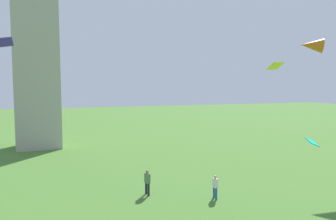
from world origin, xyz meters
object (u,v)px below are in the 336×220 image
person_0 (215,185)px  kite_flying_3 (5,42)px  kite_flying_1 (312,142)px  kite_flying_5 (275,66)px  kite_flying_4 (312,45)px  person_2 (147,181)px

person_0 → kite_flying_3: bearing=61.2°
kite_flying_1 → person_0: bearing=-118.6°
kite_flying_1 → kite_flying_5: bearing=-82.0°
kite_flying_4 → person_2: bearing=-47.7°
kite_flying_3 → kite_flying_5: size_ratio=1.75×
kite_flying_1 → kite_flying_5: kite_flying_5 is taller
person_2 → kite_flying_5: (5.51, -6.32, 7.80)m
person_2 → kite_flying_4: size_ratio=0.77×
person_0 → kite_flying_4: (12.17, 3.49, 10.67)m
person_0 → kite_flying_1: kite_flying_1 is taller
person_0 → kite_flying_5: (1.33, -4.01, 7.90)m
person_0 → kite_flying_4: 16.56m
kite_flying_3 → person_2: bearing=-130.0°
person_2 → kite_flying_5: size_ratio=1.90×
kite_flying_1 → kite_flying_4: bearing=157.5°
person_2 → kite_flying_4: kite_flying_4 is taller
person_2 → kite_flying_5: kite_flying_5 is taller
kite_flying_3 → kite_flying_5: 20.47m
kite_flying_1 → kite_flying_4: kite_flying_4 is taller
person_0 → person_2: size_ratio=0.90×
person_2 → kite_flying_1: bearing=39.1°
person_2 → kite_flying_5: 11.45m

